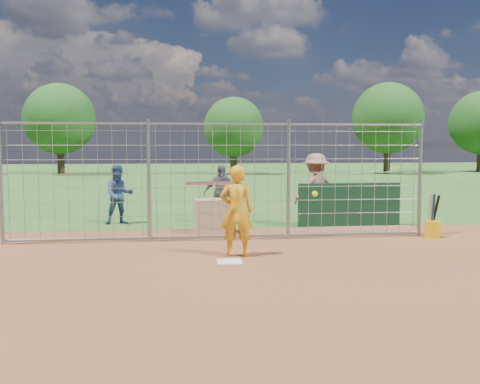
{
  "coord_description": "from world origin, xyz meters",
  "views": [
    {
      "loc": [
        -0.88,
        -9.39,
        2.05
      ],
      "look_at": [
        0.3,
        0.8,
        1.15
      ],
      "focal_mm": 40.0,
      "sensor_mm": 36.0,
      "label": 1
    }
  ],
  "objects": [
    {
      "name": "dugout_wall",
      "position": [
        3.4,
        3.6,
        0.55
      ],
      "size": [
        2.6,
        0.2,
        1.1
      ],
      "primitive_type": "cube",
      "color": "#11381E",
      "rests_on": "ground"
    },
    {
      "name": "infield_dirt",
      "position": [
        0.0,
        -3.0,
        0.01
      ],
      "size": [
        18.0,
        18.0,
        0.0
      ],
      "primitive_type": "plane",
      "color": "brown",
      "rests_on": "ground"
    },
    {
      "name": "home_plate",
      "position": [
        0.0,
        -0.2,
        0.01
      ],
      "size": [
        0.43,
        0.43,
        0.02
      ],
      "primitive_type": "cube",
      "color": "silver",
      "rests_on": "ground"
    },
    {
      "name": "bystander_b",
      "position": [
        0.21,
        4.38,
        0.78
      ],
      "size": [
        0.93,
        0.41,
        1.56
      ],
      "primitive_type": "imported",
      "rotation": [
        0.0,
        0.0,
        0.03
      ],
      "color": "#56565B",
      "rests_on": "ground"
    },
    {
      "name": "bystander_a",
      "position": [
        -2.42,
        4.67,
        0.77
      ],
      "size": [
        0.85,
        0.72,
        1.54
      ],
      "primitive_type": "imported",
      "rotation": [
        0.0,
        0.0,
        0.19
      ],
      "color": "navy",
      "rests_on": "ground"
    },
    {
      "name": "tree_line",
      "position": [
        3.13,
        28.13,
        3.71
      ],
      "size": [
        44.66,
        6.72,
        6.48
      ],
      "color": "#3F2B19",
      "rests_on": "ground"
    },
    {
      "name": "bystander_c",
      "position": [
        2.59,
        3.83,
        0.92
      ],
      "size": [
        1.35,
        1.03,
        1.84
      ],
      "primitive_type": "imported",
      "rotation": [
        0.0,
        0.0,
        3.47
      ],
      "color": "#8E5F4D",
      "rests_on": "ground"
    },
    {
      "name": "equipment_in_play",
      "position": [
        0.13,
        0.08,
        1.33
      ],
      "size": [
        2.36,
        0.26,
        0.28
      ],
      "color": "silver",
      "rests_on": "ground"
    },
    {
      "name": "ground",
      "position": [
        0.0,
        0.0,
        0.0
      ],
      "size": [
        100.0,
        100.0,
        0.0
      ],
      "primitive_type": "plane",
      "color": "#2D591E",
      "rests_on": "ground"
    },
    {
      "name": "backstop_fence",
      "position": [
        0.0,
        2.0,
        1.26
      ],
      "size": [
        9.08,
        0.08,
        2.6
      ],
      "color": "gray",
      "rests_on": "ground"
    },
    {
      "name": "batter",
      "position": [
        0.18,
        0.3,
        0.85
      ],
      "size": [
        0.66,
        0.47,
        1.69
      ],
      "primitive_type": "imported",
      "rotation": [
        0.0,
        0.0,
        3.04
      ],
      "color": "orange",
      "rests_on": "ground"
    },
    {
      "name": "bucket_with_bats",
      "position": [
        4.72,
        1.76,
        0.25
      ],
      "size": [
        0.34,
        0.4,
        0.98
      ],
      "color": "#EFAE0C",
      "rests_on": "ground"
    },
    {
      "name": "equipment_bin",
      "position": [
        -0.09,
        2.94,
        0.4
      ],
      "size": [
        0.88,
        0.67,
        0.8
      ],
      "primitive_type": "cube",
      "rotation": [
        0.0,
        0.0,
        0.16
      ],
      "color": "tan",
      "rests_on": "ground"
    }
  ]
}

